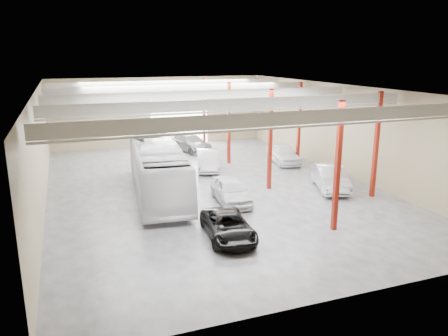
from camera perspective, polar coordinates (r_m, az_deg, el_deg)
depot_shell at (r=30.99m, az=-2.07°, el=6.73°), size 22.12×32.12×7.06m
coach_bus at (r=29.71m, az=-8.71°, el=-0.03°), size 4.33×13.16×3.60m
black_sedan at (r=22.65m, az=0.52°, el=-7.58°), size 2.72×5.00×1.33m
car_row_a at (r=27.90m, az=0.88°, el=-2.95°), size 2.33×4.88×1.61m
car_row_b at (r=35.91m, az=-2.15°, el=1.04°), size 2.92×5.14×1.60m
car_row_c at (r=43.09m, az=-4.49°, el=3.32°), size 3.86×6.05×1.63m
car_right_near at (r=31.51m, az=13.68°, el=-1.23°), size 3.43×5.45×1.70m
car_right_far at (r=38.51m, az=7.73°, el=1.91°), size 2.69×5.18×1.68m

